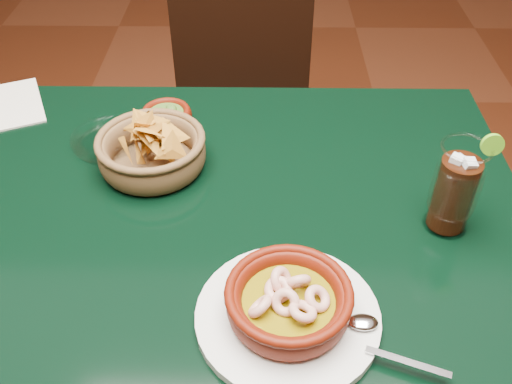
{
  "coord_description": "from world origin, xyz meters",
  "views": [
    {
      "loc": [
        0.15,
        -0.7,
        1.4
      ],
      "look_at": [
        0.14,
        -0.02,
        0.81
      ],
      "focal_mm": 40.0,
      "sensor_mm": 36.0,
      "label": 1
    }
  ],
  "objects_px": {
    "shrimp_plate": "(289,305)",
    "cola_drink": "(455,189)",
    "dining_table": "(178,251)",
    "chip_basket": "(152,150)",
    "dining_chair": "(246,107)"
  },
  "relations": [
    {
      "from": "dining_chair",
      "to": "shrimp_plate",
      "type": "xyz_separation_m",
      "value": [
        0.09,
        -0.93,
        0.28
      ]
    },
    {
      "from": "chip_basket",
      "to": "dining_chair",
      "type": "bearing_deg",
      "value": 75.85
    },
    {
      "from": "dining_table",
      "to": "chip_basket",
      "type": "bearing_deg",
      "value": 112.16
    },
    {
      "from": "dining_table",
      "to": "cola_drink",
      "type": "relative_size",
      "value": 6.78
    },
    {
      "from": "dining_table",
      "to": "cola_drink",
      "type": "bearing_deg",
      "value": -3.42
    },
    {
      "from": "dining_chair",
      "to": "chip_basket",
      "type": "height_order",
      "value": "dining_chair"
    },
    {
      "from": "dining_table",
      "to": "dining_chair",
      "type": "height_order",
      "value": "dining_chair"
    },
    {
      "from": "shrimp_plate",
      "to": "cola_drink",
      "type": "xyz_separation_m",
      "value": [
        0.26,
        0.19,
        0.05
      ]
    },
    {
      "from": "dining_chair",
      "to": "chip_basket",
      "type": "relative_size",
      "value": 4.04
    },
    {
      "from": "dining_table",
      "to": "shrimp_plate",
      "type": "bearing_deg",
      "value": -49.46
    },
    {
      "from": "shrimp_plate",
      "to": "chip_basket",
      "type": "relative_size",
      "value": 1.44
    },
    {
      "from": "shrimp_plate",
      "to": "cola_drink",
      "type": "distance_m",
      "value": 0.33
    },
    {
      "from": "dining_chair",
      "to": "shrimp_plate",
      "type": "distance_m",
      "value": 0.97
    },
    {
      "from": "shrimp_plate",
      "to": "cola_drink",
      "type": "height_order",
      "value": "cola_drink"
    },
    {
      "from": "dining_chair",
      "to": "cola_drink",
      "type": "bearing_deg",
      "value": -64.82
    }
  ]
}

